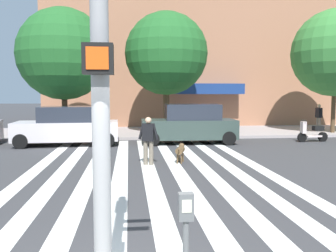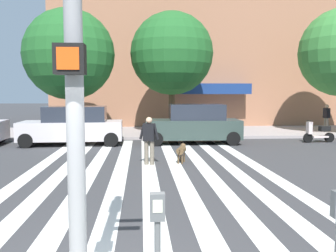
{
  "view_description": "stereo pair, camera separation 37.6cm",
  "coord_description": "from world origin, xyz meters",
  "px_view_note": "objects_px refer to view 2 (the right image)",
  "views": [
    {
      "loc": [
        0.2,
        -3.95,
        2.44
      ],
      "look_at": [
        1.43,
        7.39,
        1.41
      ],
      "focal_mm": 38.55,
      "sensor_mm": 36.0,
      "label": 1
    },
    {
      "loc": [
        0.57,
        -3.98,
        2.44
      ],
      "look_at": [
        1.43,
        7.39,
        1.41
      ],
      "focal_mm": 38.55,
      "sensor_mm": 36.0,
      "label": 2
    }
  ],
  "objects_px": {
    "dog_on_leash": "(182,150)",
    "pedestrian_bystander": "(326,116)",
    "parked_car_third_in_line": "(194,124)",
    "parking_meter_curbside": "(157,243)",
    "street_tree_middle": "(172,54)",
    "street_tree_nearest": "(69,55)",
    "parked_scooter": "(319,133)",
    "parked_car_behind_first": "(73,126)",
    "pedestrian_dog_walker": "(149,138)"
  },
  "relations": [
    {
      "from": "dog_on_leash",
      "to": "pedestrian_bystander",
      "type": "bearing_deg",
      "value": 40.35
    },
    {
      "from": "dog_on_leash",
      "to": "pedestrian_bystander",
      "type": "xyz_separation_m",
      "value": [
        9.65,
        8.2,
        0.63
      ]
    },
    {
      "from": "parked_car_third_in_line",
      "to": "dog_on_leash",
      "type": "distance_m",
      "value": 5.03
    },
    {
      "from": "parking_meter_curbside",
      "to": "street_tree_middle",
      "type": "height_order",
      "value": "street_tree_middle"
    },
    {
      "from": "dog_on_leash",
      "to": "pedestrian_bystander",
      "type": "relative_size",
      "value": 0.58
    },
    {
      "from": "street_tree_middle",
      "to": "street_tree_nearest",
      "type": "bearing_deg",
      "value": -168.78
    },
    {
      "from": "parked_scooter",
      "to": "parked_car_third_in_line",
      "type": "bearing_deg",
      "value": 178.44
    },
    {
      "from": "parked_car_behind_first",
      "to": "pedestrian_dog_walker",
      "type": "distance_m",
      "value": 6.25
    },
    {
      "from": "street_tree_middle",
      "to": "pedestrian_bystander",
      "type": "bearing_deg",
      "value": -0.65
    },
    {
      "from": "parking_meter_curbside",
      "to": "dog_on_leash",
      "type": "bearing_deg",
      "value": 82.11
    },
    {
      "from": "street_tree_middle",
      "to": "dog_on_leash",
      "type": "height_order",
      "value": "street_tree_middle"
    },
    {
      "from": "dog_on_leash",
      "to": "parked_car_behind_first",
      "type": "bearing_deg",
      "value": 133.73
    },
    {
      "from": "parking_meter_curbside",
      "to": "dog_on_leash",
      "type": "relative_size",
      "value": 1.42
    },
    {
      "from": "street_tree_nearest",
      "to": "dog_on_leash",
      "type": "distance_m",
      "value": 9.76
    },
    {
      "from": "parked_car_third_in_line",
      "to": "street_tree_nearest",
      "type": "bearing_deg",
      "value": 159.83
    },
    {
      "from": "street_tree_middle",
      "to": "pedestrian_bystander",
      "type": "relative_size",
      "value": 4.23
    },
    {
      "from": "street_tree_middle",
      "to": "parked_scooter",
      "type": "bearing_deg",
      "value": -27.08
    },
    {
      "from": "parked_scooter",
      "to": "pedestrian_dog_walker",
      "type": "relative_size",
      "value": 1.0
    },
    {
      "from": "parked_car_third_in_line",
      "to": "pedestrian_bystander",
      "type": "relative_size",
      "value": 2.81
    },
    {
      "from": "parked_scooter",
      "to": "street_tree_nearest",
      "type": "xyz_separation_m",
      "value": [
        -12.62,
        2.5,
        4.02
      ]
    },
    {
      "from": "street_tree_nearest",
      "to": "parked_scooter",
      "type": "bearing_deg",
      "value": -11.22
    },
    {
      "from": "pedestrian_dog_walker",
      "to": "dog_on_leash",
      "type": "relative_size",
      "value": 1.71
    },
    {
      "from": "street_tree_middle",
      "to": "pedestrian_dog_walker",
      "type": "xyz_separation_m",
      "value": [
        -1.51,
        -8.6,
        -3.78
      ]
    },
    {
      "from": "parked_car_behind_first",
      "to": "street_tree_middle",
      "type": "bearing_deg",
      "value": 34.34
    },
    {
      "from": "parking_meter_curbside",
      "to": "street_tree_middle",
      "type": "bearing_deg",
      "value": 84.65
    },
    {
      "from": "parked_scooter",
      "to": "street_tree_middle",
      "type": "height_order",
      "value": "street_tree_middle"
    },
    {
      "from": "parked_car_behind_first",
      "to": "dog_on_leash",
      "type": "bearing_deg",
      "value": -46.27
    },
    {
      "from": "parked_car_third_in_line",
      "to": "street_tree_middle",
      "type": "xyz_separation_m",
      "value": [
        -0.78,
        3.44,
        3.78
      ]
    },
    {
      "from": "parked_scooter",
      "to": "pedestrian_dog_walker",
      "type": "distance_m",
      "value": 9.93
    },
    {
      "from": "parked_car_behind_first",
      "to": "street_tree_nearest",
      "type": "distance_m",
      "value": 4.32
    },
    {
      "from": "street_tree_middle",
      "to": "pedestrian_bystander",
      "type": "xyz_separation_m",
      "value": [
        9.29,
        -0.1,
        -3.63
      ]
    },
    {
      "from": "dog_on_leash",
      "to": "parked_scooter",
      "type": "bearing_deg",
      "value": 32.34
    },
    {
      "from": "parked_car_behind_first",
      "to": "parking_meter_curbside",
      "type": "bearing_deg",
      "value": -76.52
    },
    {
      "from": "street_tree_nearest",
      "to": "pedestrian_dog_walker",
      "type": "relative_size",
      "value": 4.12
    },
    {
      "from": "street_tree_middle",
      "to": "pedestrian_dog_walker",
      "type": "relative_size",
      "value": 4.23
    },
    {
      "from": "street_tree_nearest",
      "to": "pedestrian_bystander",
      "type": "xyz_separation_m",
      "value": [
        14.85,
        1.0,
        -3.42
      ]
    },
    {
      "from": "parked_scooter",
      "to": "pedestrian_bystander",
      "type": "height_order",
      "value": "pedestrian_bystander"
    },
    {
      "from": "parked_car_third_in_line",
      "to": "pedestrian_dog_walker",
      "type": "bearing_deg",
      "value": -113.97
    },
    {
      "from": "parked_car_behind_first",
      "to": "street_tree_nearest",
      "type": "relative_size",
      "value": 0.71
    },
    {
      "from": "parked_scooter",
      "to": "street_tree_middle",
      "type": "xyz_separation_m",
      "value": [
        -7.05,
        3.61,
        4.23
      ]
    },
    {
      "from": "parked_car_behind_first",
      "to": "dog_on_leash",
      "type": "distance_m",
      "value": 6.76
    },
    {
      "from": "parked_car_third_in_line",
      "to": "parked_scooter",
      "type": "distance_m",
      "value": 6.29
    },
    {
      "from": "street_tree_nearest",
      "to": "dog_on_leash",
      "type": "relative_size",
      "value": 7.05
    },
    {
      "from": "parked_car_behind_first",
      "to": "parked_scooter",
      "type": "height_order",
      "value": "parked_car_behind_first"
    },
    {
      "from": "parking_meter_curbside",
      "to": "parked_car_behind_first",
      "type": "bearing_deg",
      "value": 103.48
    },
    {
      "from": "street_tree_nearest",
      "to": "pedestrian_bystander",
      "type": "distance_m",
      "value": 15.27
    },
    {
      "from": "street_tree_middle",
      "to": "parked_car_behind_first",
      "type": "bearing_deg",
      "value": -145.66
    },
    {
      "from": "parked_car_behind_first",
      "to": "parked_car_third_in_line",
      "type": "distance_m",
      "value": 5.81
    },
    {
      "from": "parked_car_third_in_line",
      "to": "pedestrian_bystander",
      "type": "height_order",
      "value": "parked_car_third_in_line"
    },
    {
      "from": "parking_meter_curbside",
      "to": "street_tree_nearest",
      "type": "relative_size",
      "value": 0.2
    }
  ]
}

